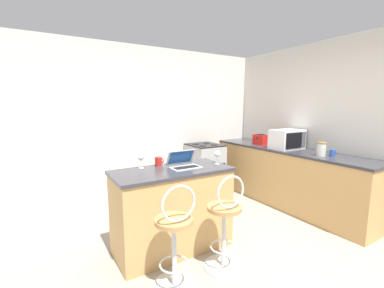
{
  "coord_description": "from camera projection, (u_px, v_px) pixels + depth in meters",
  "views": [
    {
      "loc": [
        -1.59,
        -1.83,
        1.63
      ],
      "look_at": [
        0.45,
        1.57,
        1.03
      ],
      "focal_mm": 24.0,
      "sensor_mm": 36.0,
      "label": 1
    }
  ],
  "objects": [
    {
      "name": "wine_glass_tall",
      "position": [
        217.0,
        155.0,
        3.07
      ],
      "size": [
        0.07,
        0.07,
        0.16
      ],
      "color": "silver",
      "rests_on": "breakfast_bar"
    },
    {
      "name": "microwave",
      "position": [
        287.0,
        139.0,
        4.17
      ],
      "size": [
        0.52,
        0.35,
        0.31
      ],
      "color": "silver",
      "rests_on": "counter_right"
    },
    {
      "name": "laptop",
      "position": [
        183.0,
        163.0,
        2.93
      ],
      "size": [
        0.34,
        0.27,
        0.19
      ],
      "color": "#B7BABF",
      "rests_on": "breakfast_bar"
    },
    {
      "name": "wine_glass_short",
      "position": [
        141.0,
        158.0,
        2.87
      ],
      "size": [
        0.07,
        0.07,
        0.16
      ],
      "color": "silver",
      "rests_on": "breakfast_bar"
    },
    {
      "name": "bar_stool_far",
      "position": [
        225.0,
        225.0,
        2.54
      ],
      "size": [
        0.4,
        0.4,
        0.99
      ],
      "color": "silver",
      "rests_on": "ground_plane"
    },
    {
      "name": "mug_blue",
      "position": [
        333.0,
        153.0,
        3.55
      ],
      "size": [
        0.09,
        0.07,
        0.1
      ],
      "color": "#2D51AD",
      "rests_on": "counter_right"
    },
    {
      "name": "wall_back",
      "position": [
        147.0,
        125.0,
        4.39
      ],
      "size": [
        12.0,
        0.06,
        2.6
      ],
      "color": "silver",
      "rests_on": "ground_plane"
    },
    {
      "name": "stove_range",
      "position": [
        205.0,
        170.0,
        4.7
      ],
      "size": [
        0.54,
        0.61,
        0.94
      ],
      "color": "#9EA3A8",
      "rests_on": "ground_plane"
    },
    {
      "name": "ground_plane",
      "position": [
        233.0,
        267.0,
        2.61
      ],
      "size": [
        20.0,
        20.0,
        0.0
      ],
      "primitive_type": "plane",
      "color": "gray"
    },
    {
      "name": "breakfast_bar",
      "position": [
        172.0,
        209.0,
        2.91
      ],
      "size": [
        1.31,
        0.62,
        0.93
      ],
      "color": "tan",
      "rests_on": "ground_plane"
    },
    {
      "name": "mug_red",
      "position": [
        158.0,
        161.0,
        2.99
      ],
      "size": [
        0.1,
        0.08,
        0.1
      ],
      "color": "red",
      "rests_on": "breakfast_bar"
    },
    {
      "name": "counter_right",
      "position": [
        286.0,
        176.0,
        4.24
      ],
      "size": [
        0.64,
        2.83,
        0.93
      ],
      "color": "tan",
      "rests_on": "ground_plane"
    },
    {
      "name": "wall_right",
      "position": [
        359.0,
        130.0,
        3.53
      ],
      "size": [
        0.06,
        12.0,
        2.6
      ],
      "color": "silver",
      "rests_on": "ground_plane"
    },
    {
      "name": "storage_jar",
      "position": [
        321.0,
        149.0,
        3.56
      ],
      "size": [
        0.12,
        0.12,
        0.19
      ],
      "color": "silver",
      "rests_on": "counter_right"
    },
    {
      "name": "toaster",
      "position": [
        261.0,
        140.0,
        4.62
      ],
      "size": [
        0.18,
        0.24,
        0.18
      ],
      "color": "red",
      "rests_on": "counter_right"
    },
    {
      "name": "bar_stool_near",
      "position": [
        175.0,
        240.0,
        2.25
      ],
      "size": [
        0.4,
        0.4,
        0.99
      ],
      "color": "silver",
      "rests_on": "ground_plane"
    },
    {
      "name": "pepper_mill",
      "position": [
        275.0,
        139.0,
        4.57
      ],
      "size": [
        0.05,
        0.05,
        0.22
      ],
      "color": "brown",
      "rests_on": "counter_right"
    }
  ]
}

